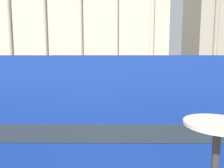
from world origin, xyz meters
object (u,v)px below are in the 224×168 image
object	(u,v)px
cafe_dining_table	(217,143)
traffic_light_near	(51,85)
pedestrian_black	(180,81)
car_white	(93,94)
traffic_light_mid	(127,78)
pedestrian_blue	(223,105)
pedestrian_olive	(80,81)
double_decker_bus	(46,122)
pedestrian_red	(28,103)
plaza_building_left	(84,18)
car_silver	(43,103)

from	to	relation	value
cafe_dining_table	traffic_light_near	bearing A→B (deg)	112.87
pedestrian_black	car_white	bearing A→B (deg)	67.16
traffic_light_mid	pedestrian_blue	world-z (taller)	traffic_light_mid
pedestrian_blue	pedestrian_olive	xyz separation A→B (m)	(-12.13, 14.44, -0.02)
double_decker_bus	pedestrian_blue	distance (m)	12.96
pedestrian_black	pedestrian_olive	distance (m)	13.65
pedestrian_blue	cafe_dining_table	bearing A→B (deg)	28.44
cafe_dining_table	pedestrian_red	size ratio (longest dim) A/B	0.41
traffic_light_near	pedestrian_red	size ratio (longest dim) A/B	2.14
cafe_dining_table	double_decker_bus	bearing A→B (deg)	124.80
pedestrian_blue	pedestrian_red	xyz separation A→B (m)	(-13.60, 0.14, 0.02)
cafe_dining_table	traffic_light_mid	world-z (taller)	cafe_dining_table
traffic_light_near	pedestrian_black	size ratio (longest dim) A/B	2.24
pedestrian_red	plaza_building_left	bearing A→B (deg)	-0.89
traffic_light_mid	double_decker_bus	bearing A→B (deg)	-101.70
traffic_light_mid	pedestrian_red	distance (m)	10.15
car_white	car_silver	size ratio (longest dim) A/B	1.00
traffic_light_near	cafe_dining_table	bearing A→B (deg)	-67.13
double_decker_bus	car_silver	bearing A→B (deg)	115.26
plaza_building_left	traffic_light_mid	world-z (taller)	plaza_building_left
plaza_building_left	pedestrian_blue	xyz separation A→B (m)	(14.35, -35.37, -11.69)
pedestrian_black	double_decker_bus	bearing A→B (deg)	93.85
car_silver	pedestrian_olive	distance (m)	12.77
traffic_light_near	traffic_light_mid	world-z (taller)	traffic_light_near
plaza_building_left	pedestrian_red	distance (m)	37.12
cafe_dining_table	car_silver	world-z (taller)	cafe_dining_table
car_white	pedestrian_black	bearing A→B (deg)	-168.65
plaza_building_left	traffic_light_near	world-z (taller)	plaza_building_left
double_decker_bus	cafe_dining_table	size ratio (longest dim) A/B	15.50
traffic_light_near	pedestrian_blue	size ratio (longest dim) A/B	2.17
double_decker_bus	traffic_light_near	world-z (taller)	double_decker_bus
traffic_light_near	car_silver	distance (m)	3.56
traffic_light_near	pedestrian_red	bearing A→B (deg)	150.04
pedestrian_olive	pedestrian_red	xyz separation A→B (m)	(-1.46, -14.30, 0.04)
car_silver	cafe_dining_table	bearing A→B (deg)	45.82
pedestrian_black	pedestrian_blue	size ratio (longest dim) A/B	0.97
car_white	pedestrian_red	bearing A→B (deg)	29.37
double_decker_bus	pedestrian_blue	size ratio (longest dim) A/B	6.40
double_decker_bus	pedestrian_black	size ratio (longest dim) A/B	6.60
car_silver	pedestrian_blue	size ratio (longest dim) A/B	2.38
traffic_light_near	pedestrian_olive	xyz separation A→B (m)	(-0.55, 15.46, -1.50)
double_decker_bus	pedestrian_red	world-z (taller)	double_decker_bus
car_silver	pedestrian_red	bearing A→B (deg)	1.52
car_white	pedestrian_blue	size ratio (longest dim) A/B	2.38
pedestrian_black	pedestrian_olive	world-z (taller)	pedestrian_olive
car_white	pedestrian_black	distance (m)	14.18
car_white	pedestrian_blue	xyz separation A→B (m)	(9.60, -6.15, 0.32)
plaza_building_left	car_silver	bearing A→B (deg)	-87.73
traffic_light_mid	pedestrian_black	world-z (taller)	traffic_light_mid
plaza_building_left	traffic_light_near	xyz separation A→B (m)	(2.77, -36.39, -10.21)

